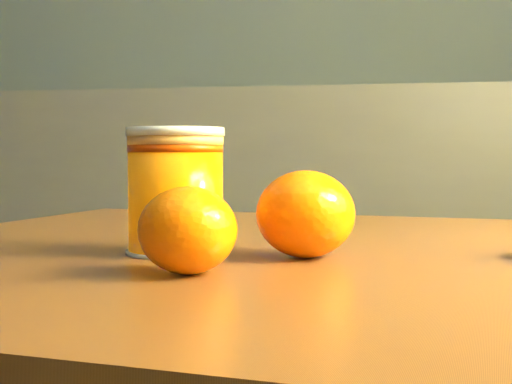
# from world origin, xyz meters

# --- Properties ---
(kitchen_counter) EXTENTS (3.15, 0.60, 0.90)m
(kitchen_counter) POSITION_xyz_m (0.00, 1.45, 0.45)
(kitchen_counter) COLOR #46454A
(kitchen_counter) RESTS_ON ground
(table) EXTENTS (0.98, 0.75, 0.68)m
(table) POSITION_xyz_m (0.88, 0.16, 0.59)
(table) COLOR brown
(table) RESTS_ON ground
(juice_glass) EXTENTS (0.07, 0.07, 0.09)m
(juice_glass) POSITION_xyz_m (0.70, 0.14, 0.72)
(juice_glass) COLOR orange
(juice_glass) RESTS_ON table
(orange_front) EXTENTS (0.07, 0.07, 0.06)m
(orange_front) POSITION_xyz_m (0.79, 0.13, 0.71)
(orange_front) COLOR #FF6C05
(orange_front) RESTS_ON table
(orange_extra) EXTENTS (0.07, 0.07, 0.05)m
(orange_extra) POSITION_xyz_m (0.73, 0.05, 0.71)
(orange_extra) COLOR #FF6C05
(orange_extra) RESTS_ON table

